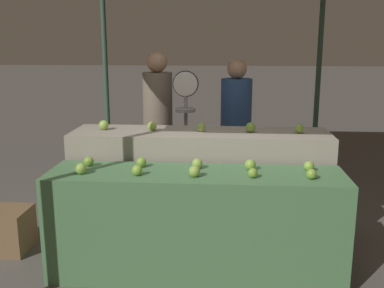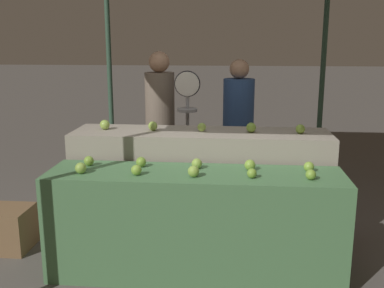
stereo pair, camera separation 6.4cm
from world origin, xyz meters
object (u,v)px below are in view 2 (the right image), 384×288
Objects in this scene: person_vendor_at_scale at (160,117)px; person_customer_left at (238,121)px; produce_scale at (187,113)px; wooden_crate_side at (9,229)px.

person_customer_left is (0.84, 0.15, -0.06)m from person_vendor_at_scale.
person_vendor_at_scale reaches higher than person_customer_left.
produce_scale is 4.04× the size of wooden_crate_side.
person_vendor_at_scale is 4.52× the size of wooden_crate_side.
produce_scale is 0.89× the size of person_vendor_at_scale.
person_vendor_at_scale is 0.86m from person_customer_left.
person_vendor_at_scale is at bearing 47.45° from wooden_crate_side.
person_customer_left is 2.54m from wooden_crate_side.
wooden_crate_side is (-1.99, -1.40, -0.74)m from person_customer_left.
person_vendor_at_scale is at bearing 11.49° from person_customer_left.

